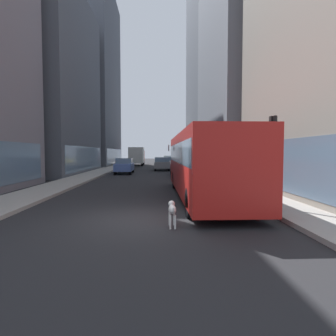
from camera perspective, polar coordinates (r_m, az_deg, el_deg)
ground_plane at (r=44.14m, az=-3.08°, el=0.32°), size 120.00×120.00×0.00m
sidewalk_left at (r=44.57m, az=-10.42°, el=0.39°), size 2.40×110.00×0.15m
sidewalk_right at (r=44.43m, az=4.29°, el=0.43°), size 2.40×110.00×0.15m
building_left_mid at (r=33.20m, az=-25.25°, el=15.27°), size 10.02×15.65×18.66m
building_left_far at (r=51.00m, az=-17.19°, el=16.99°), size 10.73×17.33×29.02m
building_right_mid at (r=32.07m, az=19.47°, el=18.16°), size 11.98×15.07×21.18m
building_right_far at (r=50.11m, az=11.63°, el=21.10°), size 11.06×18.07×35.36m
transit_bus at (r=13.59m, az=7.24°, el=1.41°), size 2.78×11.53×3.05m
car_grey_wagon at (r=34.54m, az=-1.28°, el=0.90°), size 1.85×4.17×1.62m
car_yellow_taxi at (r=51.63m, az=0.13°, el=1.65°), size 1.90×4.31×1.62m
car_silver_sedan at (r=44.51m, az=0.53°, el=1.41°), size 1.81×4.77×1.62m
car_red_coupe at (r=26.31m, az=2.57°, el=0.18°), size 1.72×4.39×1.62m
car_blue_hatchback at (r=29.38m, az=-8.89°, el=0.46°), size 1.71×4.17×1.62m
car_white_van at (r=39.63m, az=0.90°, el=1.19°), size 1.83×4.08×1.62m
box_truck at (r=48.05m, az=-6.37°, el=2.52°), size 2.30×7.50×3.05m
dalmatian_dog at (r=8.31m, az=0.85°, el=-8.46°), size 0.22×0.96×0.72m
traffic_light_near at (r=11.14m, az=20.78°, el=4.24°), size 0.24×0.41×3.40m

